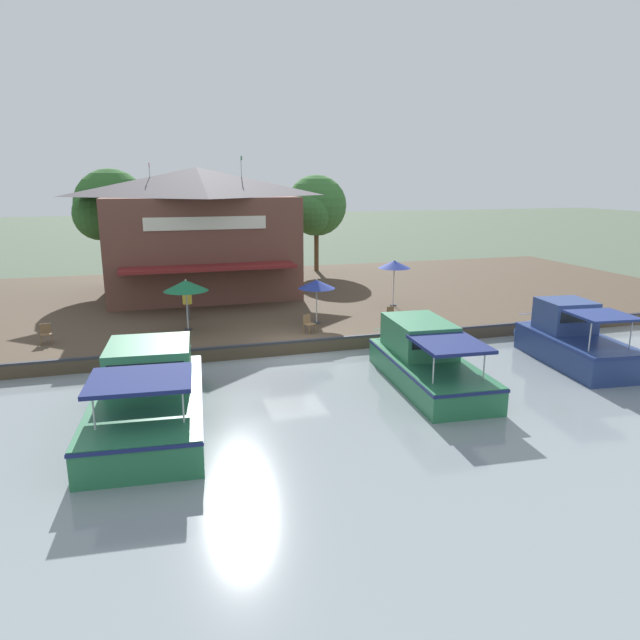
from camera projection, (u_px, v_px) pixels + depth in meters
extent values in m
plane|color=#4C5B47|center=(295.00, 356.00, 24.81)|extent=(220.00, 220.00, 0.00)
cube|color=#4C3D2D|center=(251.00, 300.00, 34.98)|extent=(22.00, 56.00, 0.60)
cube|color=#2D2D33|center=(294.00, 342.00, 24.75)|extent=(0.20, 50.40, 0.10)
cube|color=brown|center=(200.00, 244.00, 35.48)|extent=(9.13, 10.92, 5.93)
pyramid|color=#4C474C|center=(197.00, 182.00, 34.57)|extent=(9.59, 11.47, 1.70)
cube|color=maroon|center=(210.00, 268.00, 30.55)|extent=(1.80, 9.28, 0.16)
cube|color=silver|center=(206.00, 223.00, 30.81)|extent=(0.08, 6.55, 0.70)
cylinder|color=silver|center=(241.00, 176.00, 35.24)|extent=(0.06, 0.06, 2.39)
cube|color=#337547|center=(241.00, 158.00, 34.82)|extent=(0.36, 0.03, 0.24)
cylinder|color=silver|center=(150.00, 179.00, 33.79)|extent=(0.06, 0.06, 1.94)
cube|color=#B23338|center=(149.00, 165.00, 33.42)|extent=(0.36, 0.03, 0.24)
cylinder|color=#B7B7B7|center=(394.00, 284.00, 31.85)|extent=(0.06, 0.06, 2.39)
cylinder|color=#2D2D33|center=(393.00, 305.00, 32.13)|extent=(0.36, 0.36, 0.06)
cone|color=navy|center=(394.00, 264.00, 31.58)|extent=(1.80, 1.80, 0.43)
cone|color=white|center=(394.00, 264.00, 31.57)|extent=(1.12, 1.12, 0.34)
sphere|color=white|center=(394.00, 260.00, 31.53)|extent=(0.08, 0.08, 0.08)
cylinder|color=#B7B7B7|center=(317.00, 303.00, 27.91)|extent=(0.06, 0.06, 2.02)
cylinder|color=#2D2D33|center=(317.00, 322.00, 28.14)|extent=(0.36, 0.36, 0.06)
cone|color=navy|center=(317.00, 284.00, 27.68)|extent=(1.80, 1.80, 0.43)
cone|color=white|center=(317.00, 284.00, 27.68)|extent=(1.12, 1.12, 0.34)
sphere|color=white|center=(317.00, 280.00, 27.63)|extent=(0.08, 0.08, 0.08)
cylinder|color=#B7B7B7|center=(187.00, 307.00, 26.63)|extent=(0.06, 0.06, 2.20)
cylinder|color=#2D2D33|center=(188.00, 329.00, 26.88)|extent=(0.36, 0.36, 0.06)
cone|color=#19663D|center=(186.00, 285.00, 26.38)|extent=(2.06, 2.06, 0.50)
cone|color=silver|center=(186.00, 285.00, 26.38)|extent=(1.28, 1.28, 0.40)
sphere|color=silver|center=(186.00, 280.00, 26.32)|extent=(0.08, 0.08, 0.08)
cube|color=brown|center=(52.00, 339.00, 24.48)|extent=(0.05, 0.05, 0.42)
cube|color=brown|center=(41.00, 341.00, 24.31)|extent=(0.05, 0.05, 0.42)
cube|color=brown|center=(52.00, 337.00, 24.83)|extent=(0.05, 0.05, 0.42)
cube|color=brown|center=(41.00, 338.00, 24.66)|extent=(0.05, 0.05, 0.42)
cube|color=brown|center=(46.00, 334.00, 24.51)|extent=(0.51, 0.51, 0.05)
cube|color=brown|center=(45.00, 328.00, 24.64)|extent=(0.11, 0.44, 0.40)
cube|color=brown|center=(316.00, 329.00, 26.26)|extent=(0.05, 0.05, 0.42)
cube|color=brown|center=(310.00, 330.00, 25.99)|extent=(0.05, 0.05, 0.42)
cube|color=brown|center=(310.00, 327.00, 26.54)|extent=(0.05, 0.05, 0.42)
cube|color=brown|center=(304.00, 329.00, 26.27)|extent=(0.05, 0.05, 0.42)
cube|color=brown|center=(310.00, 324.00, 26.21)|extent=(0.59, 0.59, 0.05)
cube|color=brown|center=(307.00, 319.00, 26.30)|extent=(0.24, 0.41, 0.40)
cube|color=brown|center=(399.00, 320.00, 27.92)|extent=(0.05, 0.05, 0.42)
cube|color=brown|center=(393.00, 321.00, 27.69)|extent=(0.05, 0.05, 0.42)
cube|color=brown|center=(393.00, 318.00, 28.23)|extent=(0.05, 0.05, 0.42)
cube|color=brown|center=(387.00, 319.00, 28.01)|extent=(0.05, 0.05, 0.42)
cube|color=brown|center=(393.00, 315.00, 27.91)|extent=(0.56, 0.56, 0.05)
cube|color=brown|center=(390.00, 310.00, 28.02)|extent=(0.18, 0.43, 0.40)
cylinder|color=#4C4C56|center=(188.00, 311.00, 28.97)|extent=(0.13, 0.13, 0.79)
cylinder|color=#4C4C56|center=(187.00, 312.00, 28.81)|extent=(0.13, 0.13, 0.79)
cylinder|color=gold|center=(187.00, 298.00, 28.72)|extent=(0.46, 0.46, 0.63)
sphere|color=brown|center=(187.00, 289.00, 28.62)|extent=(0.21, 0.21, 0.21)
cube|color=#287047|center=(149.00, 410.00, 17.52)|extent=(7.54, 3.80, 1.05)
ellipsoid|color=#287047|center=(157.00, 372.00, 20.99)|extent=(2.81, 3.26, 1.05)
cube|color=navy|center=(148.00, 396.00, 17.41)|extent=(7.63, 3.84, 0.10)
cube|color=#337A51|center=(149.00, 362.00, 18.47)|extent=(2.83, 2.78, 1.22)
cube|color=black|center=(146.00, 370.00, 17.21)|extent=(0.24, 2.26, 0.43)
cube|color=navy|center=(140.00, 380.00, 15.51)|extent=(2.53, 2.92, 0.12)
cylinder|color=silver|center=(183.00, 404.00, 15.20)|extent=(0.05, 0.05, 1.05)
cylinder|color=silver|center=(93.00, 411.00, 14.75)|extent=(0.05, 0.05, 1.05)
cylinder|color=silver|center=(156.00, 348.00, 21.08)|extent=(0.24, 2.58, 0.04)
cube|color=navy|center=(576.00, 350.00, 23.40)|extent=(5.73, 3.01, 1.17)
ellipsoid|color=navy|center=(539.00, 333.00, 26.03)|extent=(2.18, 2.51, 1.17)
cube|color=navy|center=(578.00, 339.00, 23.28)|extent=(5.80, 3.05, 0.10)
cube|color=navy|center=(565.00, 316.00, 24.03)|extent=(2.11, 2.15, 1.32)
cube|color=black|center=(580.00, 317.00, 23.10)|extent=(0.24, 1.71, 0.46)
cube|color=navy|center=(602.00, 316.00, 21.74)|extent=(2.20, 2.28, 0.10)
cylinder|color=silver|center=(631.00, 334.00, 21.46)|extent=(0.05, 0.05, 1.19)
cylinder|color=silver|center=(590.00, 336.00, 21.16)|extent=(0.05, 0.05, 1.19)
cylinder|color=silver|center=(538.00, 313.00, 26.04)|extent=(0.24, 1.95, 0.04)
cube|color=#287047|center=(430.00, 373.00, 21.02)|extent=(6.74, 3.01, 0.96)
ellipsoid|color=#287047|center=(398.00, 348.00, 24.14)|extent=(2.48, 2.59, 0.96)
cube|color=navy|center=(430.00, 362.00, 20.93)|extent=(6.82, 3.05, 0.10)
cube|color=#337A51|center=(419.00, 336.00, 21.86)|extent=(3.24, 2.26, 1.25)
cube|color=black|center=(435.00, 343.00, 20.37)|extent=(0.18, 1.79, 0.44)
cube|color=navy|center=(450.00, 344.00, 19.19)|extent=(2.67, 2.35, 0.12)
cylinder|color=silver|center=(484.00, 364.00, 18.78)|extent=(0.05, 0.05, 1.06)
cylinder|color=silver|center=(434.00, 368.00, 18.40)|extent=(0.05, 0.05, 1.06)
cylinder|color=silver|center=(397.00, 328.00, 24.21)|extent=(0.18, 2.05, 0.04)
cylinder|color=brown|center=(316.00, 250.00, 43.96)|extent=(0.35, 0.35, 3.28)
sphere|color=#387033|center=(316.00, 206.00, 43.16)|extent=(4.56, 4.56, 4.56)
sphere|color=#387033|center=(311.00, 212.00, 42.23)|extent=(3.19, 3.19, 3.19)
cylinder|color=brown|center=(116.00, 261.00, 37.01)|extent=(0.39, 0.39, 3.56)
sphere|color=#2D6028|center=(111.00, 206.00, 36.17)|extent=(4.61, 4.61, 4.61)
sphere|color=#2D6028|center=(99.00, 214.00, 35.23)|extent=(3.23, 3.23, 3.23)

